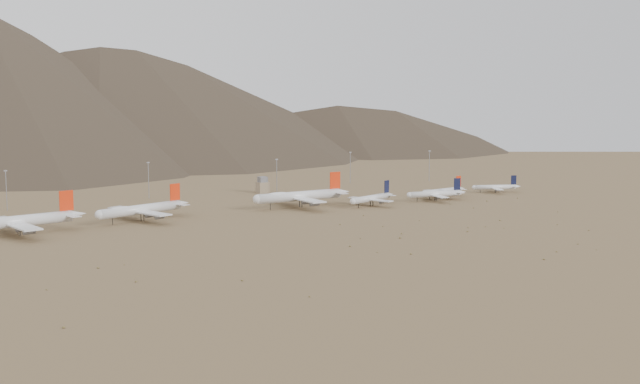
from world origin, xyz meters
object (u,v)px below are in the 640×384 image
widebody_west (17,221)px  widebody_east (299,196)px  widebody_centre (141,209)px  narrowbody_b (436,194)px  narrowbody_a (372,198)px  control_tower (263,186)px

widebody_west → widebody_east: size_ratio=0.98×
widebody_centre → narrowbody_b: 202.38m
widebody_east → narrowbody_a: widebody_east is taller
widebody_west → control_tower: bearing=16.1°
widebody_east → narrowbody_b: (96.03, -18.96, -2.55)m
narrowbody_b → control_tower: bearing=140.2°
widebody_west → widebody_centre: widebody_west is taller
narrowbody_a → widebody_east: bearing=139.3°
widebody_east → control_tower: bearing=79.4°
widebody_centre → narrowbody_a: size_ratio=1.43×
control_tower → widebody_east: bearing=-98.1°
narrowbody_a → narrowbody_b: size_ratio=0.98×
widebody_centre → widebody_east: widebody_east is taller
narrowbody_b → widebody_west: bearing=-170.9°
widebody_east → narrowbody_b: size_ratio=1.60×
widebody_east → narrowbody_a: bearing=-22.6°
narrowbody_b → widebody_east: bearing=178.3°
widebody_west → narrowbody_b: (272.18, -1.79, -2.46)m
narrowbody_b → widebody_centre: bearing=-175.0°
widebody_east → narrowbody_a: 48.21m
widebody_east → control_tower: widebody_east is taller
widebody_east → narrowbody_a: (45.21, -16.58, -2.47)m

